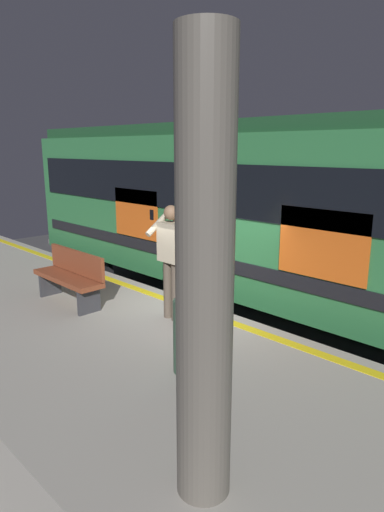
% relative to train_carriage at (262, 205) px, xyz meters
% --- Properties ---
extents(ground_plane, '(25.62, 25.62, 0.00)m').
position_rel_train_carriage_xyz_m(ground_plane, '(-0.37, 2.13, -2.52)').
color(ground_plane, '#3D3D3F').
extents(platform, '(17.08, 3.94, 1.06)m').
position_rel_train_carriage_xyz_m(platform, '(-0.37, 4.10, -2.00)').
color(platform, '#9E998E').
rests_on(platform, ground).
extents(safety_line, '(16.74, 0.16, 0.01)m').
position_rel_train_carriage_xyz_m(safety_line, '(-0.37, 2.43, -1.46)').
color(safety_line, yellow).
rests_on(safety_line, platform).
extents(track_rail_near, '(22.20, 0.08, 0.16)m').
position_rel_train_carriage_xyz_m(track_rail_near, '(-0.37, 0.71, -2.44)').
color(track_rail_near, slate).
rests_on(track_rail_near, ground).
extents(track_rail_far, '(22.20, 0.08, 0.16)m').
position_rel_train_carriage_xyz_m(track_rail_far, '(-0.37, -0.72, -2.44)').
color(track_rail_far, slate).
rests_on(track_rail_far, ground).
extents(train_carriage, '(12.65, 3.00, 3.97)m').
position_rel_train_carriage_xyz_m(train_carriage, '(0.00, 0.00, 0.00)').
color(train_carriage, '#2D723F').
rests_on(train_carriage, ground).
extents(passenger, '(0.57, 0.55, 1.77)m').
position_rel_train_carriage_xyz_m(passenger, '(-0.54, 2.94, -0.41)').
color(passenger, brown).
rests_on(passenger, platform).
extents(handbag, '(0.33, 0.30, 0.40)m').
position_rel_train_carriage_xyz_m(handbag, '(-0.90, 2.91, -1.28)').
color(handbag, '#59331E').
rests_on(handbag, platform).
extents(station_column, '(0.41, 0.41, 3.33)m').
position_rel_train_carriage_xyz_m(station_column, '(-3.36, 5.18, 0.20)').
color(station_column, '#59544C').
rests_on(station_column, platform).
extents(bench, '(1.61, 0.44, 0.90)m').
position_rel_train_carriage_xyz_m(bench, '(1.21, 3.68, -0.98)').
color(bench, brown).
rests_on(bench, platform).
extents(trash_bin, '(0.38, 0.38, 0.89)m').
position_rel_train_carriage_xyz_m(trash_bin, '(-1.93, 3.94, -1.02)').
color(trash_bin, '#2D4C38').
rests_on(trash_bin, platform).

